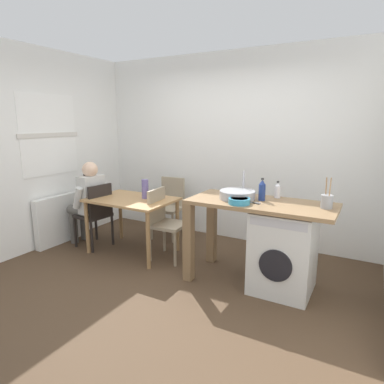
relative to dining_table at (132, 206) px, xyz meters
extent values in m
plane|color=#4C3826|center=(0.88, -0.53, -0.64)|extent=(5.46, 5.46, 0.00)
cube|color=white|center=(0.88, 1.22, 0.71)|extent=(4.60, 0.10, 2.70)
cube|color=white|center=(-1.27, -0.53, 0.71)|extent=(0.10, 3.80, 2.70)
cube|color=white|center=(-1.22, -0.23, 0.91)|extent=(0.01, 0.90, 1.10)
cube|color=beige|center=(-1.21, -0.23, 0.91)|extent=(0.02, 0.96, 0.06)
cube|color=white|center=(-1.14, -0.23, -0.29)|extent=(0.10, 0.80, 0.70)
cube|color=tan|center=(0.00, 0.00, 0.08)|extent=(1.10, 0.76, 0.03)
cylinder|color=#977045|center=(-0.50, -0.33, -0.29)|extent=(0.05, 0.05, 0.71)
cylinder|color=#977045|center=(0.50, -0.33, -0.29)|extent=(0.05, 0.05, 0.71)
cylinder|color=#977045|center=(-0.50, 0.33, -0.29)|extent=(0.05, 0.05, 0.71)
cylinder|color=#977045|center=(0.50, 0.33, -0.29)|extent=(0.05, 0.05, 0.71)
cube|color=black|center=(-0.62, -0.10, -0.19)|extent=(0.44, 0.44, 0.04)
cube|color=black|center=(-0.44, -0.12, 0.03)|extent=(0.08, 0.38, 0.45)
cylinder|color=black|center=(-0.82, -0.26, -0.42)|extent=(0.04, 0.04, 0.45)
cylinder|color=black|center=(-0.78, 0.10, -0.42)|extent=(0.04, 0.04, 0.45)
cylinder|color=black|center=(-0.46, -0.30, -0.42)|extent=(0.04, 0.04, 0.45)
cylinder|color=black|center=(-0.42, 0.06, -0.42)|extent=(0.04, 0.04, 0.45)
cube|color=gray|center=(0.55, 0.05, -0.19)|extent=(0.42, 0.42, 0.04)
cube|color=gray|center=(0.37, 0.04, 0.03)|extent=(0.06, 0.38, 0.45)
cylinder|color=gray|center=(0.72, 0.24, -0.42)|extent=(0.04, 0.04, 0.45)
cylinder|color=gray|center=(0.74, -0.12, -0.42)|extent=(0.04, 0.04, 0.45)
cylinder|color=gray|center=(0.36, 0.22, -0.42)|extent=(0.04, 0.04, 0.45)
cylinder|color=gray|center=(0.38, -0.14, -0.42)|extent=(0.04, 0.04, 0.45)
cube|color=gray|center=(0.10, 0.70, -0.19)|extent=(0.43, 0.43, 0.04)
cube|color=gray|center=(0.09, 0.88, 0.03)|extent=(0.38, 0.07, 0.45)
cylinder|color=gray|center=(0.29, 0.54, -0.42)|extent=(0.04, 0.04, 0.45)
cylinder|color=gray|center=(-0.06, 0.51, -0.42)|extent=(0.04, 0.04, 0.45)
cylinder|color=gray|center=(0.26, 0.89, -0.42)|extent=(0.04, 0.04, 0.45)
cylinder|color=gray|center=(-0.09, 0.86, -0.42)|extent=(0.04, 0.04, 0.45)
cylinder|color=#595651|center=(-0.97, -0.15, -0.42)|extent=(0.11, 0.11, 0.45)
cylinder|color=#595651|center=(-0.95, 0.03, -0.42)|extent=(0.11, 0.11, 0.45)
cylinder|color=#595651|center=(-0.81, -0.17, -0.14)|extent=(0.41, 0.18, 0.14)
cylinder|color=#595651|center=(-0.79, 0.01, -0.14)|extent=(0.41, 0.18, 0.14)
cube|color=silver|center=(-0.62, -0.10, 0.11)|extent=(0.24, 0.36, 0.52)
cylinder|color=silver|center=(-0.66, -0.31, 0.09)|extent=(0.20, 0.11, 0.31)
cylinder|color=silver|center=(-0.62, 0.11, 0.09)|extent=(0.20, 0.11, 0.31)
sphere|color=beige|center=(-0.62, -0.10, 0.45)|extent=(0.21, 0.21, 0.21)
sphere|color=black|center=(-0.68, -0.09, 0.37)|extent=(0.12, 0.12, 0.12)
cube|color=olive|center=(1.76, -0.05, 0.26)|extent=(1.50, 0.68, 0.04)
cube|color=brown|center=(1.06, -0.34, -0.20)|extent=(0.10, 0.10, 0.88)
cube|color=brown|center=(1.06, 0.24, -0.20)|extent=(0.10, 0.10, 0.88)
cube|color=silver|center=(2.02, -0.05, -0.21)|extent=(0.60, 0.60, 0.86)
cylinder|color=black|center=(2.02, -0.36, -0.26)|extent=(0.32, 0.02, 0.32)
cube|color=#B2B2B7|center=(2.02, -0.35, 0.16)|extent=(0.54, 0.01, 0.08)
cylinder|color=#9EA0A5|center=(1.50, -0.05, 0.32)|extent=(0.38, 0.38, 0.09)
cylinder|color=#B2B2B7|center=(1.50, 0.13, 0.42)|extent=(0.02, 0.02, 0.28)
cylinder|color=navy|center=(1.75, 0.00, 0.36)|extent=(0.07, 0.07, 0.17)
cone|color=navy|center=(1.75, 0.00, 0.47)|extent=(0.06, 0.06, 0.05)
cylinder|color=#262626|center=(1.75, 0.00, 0.51)|extent=(0.03, 0.03, 0.02)
cylinder|color=silver|center=(1.86, 0.21, 0.34)|extent=(0.07, 0.07, 0.13)
cone|color=silver|center=(1.86, 0.21, 0.43)|extent=(0.06, 0.06, 0.04)
cylinder|color=#262626|center=(1.86, 0.21, 0.45)|extent=(0.03, 0.03, 0.01)
cylinder|color=teal|center=(1.60, -0.25, 0.31)|extent=(0.22, 0.22, 0.06)
cylinder|color=#1E546B|center=(1.60, -0.25, 0.32)|extent=(0.18, 0.18, 0.03)
cylinder|color=gray|center=(2.39, 0.00, 0.34)|extent=(0.11, 0.11, 0.13)
cylinder|color=#99724C|center=(2.37, 0.01, 0.49)|extent=(0.01, 0.04, 0.18)
cylinder|color=#99724C|center=(2.41, -0.01, 0.49)|extent=(0.01, 0.05, 0.18)
cylinder|color=slate|center=(0.15, 0.10, 0.22)|extent=(0.09, 0.09, 0.25)
cube|color=#B2B2B7|center=(1.71, -0.15, 0.28)|extent=(0.15, 0.06, 0.01)
cube|color=#262628|center=(1.71, -0.15, 0.28)|extent=(0.15, 0.06, 0.01)
camera|label=1|loc=(2.76, -3.32, 1.10)|focal=31.02mm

